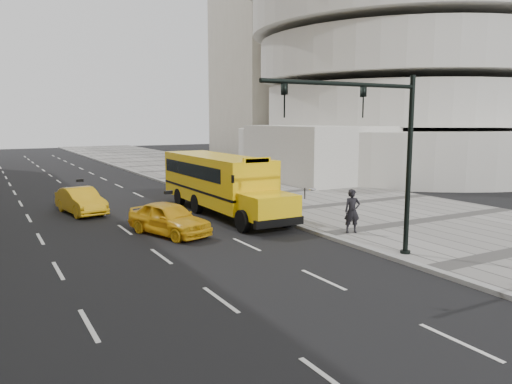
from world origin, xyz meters
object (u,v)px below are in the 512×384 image
taxi_near (169,218)px  pedestrian (352,211)px  taxi_far (81,201)px  traffic_signal (380,144)px  school_bus (218,179)px

taxi_near → pedestrian: size_ratio=2.25×
taxi_far → traffic_signal: bearing=-72.9°
taxi_far → pedestrian: bearing=-59.6°
pedestrian → school_bus: bearing=130.7°
taxi_near → pedestrian: 7.79m
taxi_near → taxi_far: 7.24m
school_bus → taxi_near: (-4.07, -3.72, -1.05)m
school_bus → taxi_far: school_bus is taller
taxi_far → pedestrian: size_ratio=2.23×
traffic_signal → school_bus: bearing=93.5°
taxi_near → taxi_far: bearing=90.2°
pedestrian → traffic_signal: bearing=-96.0°
school_bus → pedestrian: bearing=-71.6°
traffic_signal → taxi_near: bearing=122.3°
taxi_near → pedestrian: pedestrian is taller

